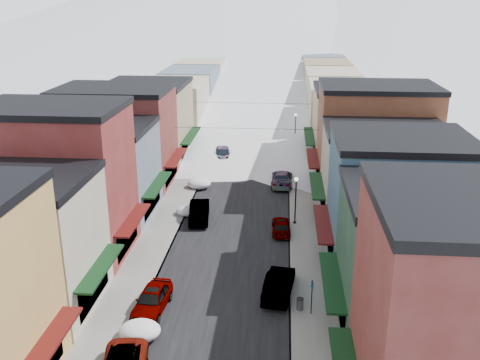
% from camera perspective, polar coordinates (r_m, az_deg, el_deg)
% --- Properties ---
extents(road, '(10.00, 160.00, 0.01)m').
position_cam_1_polar(road, '(80.97, 1.61, 4.57)').
color(road, black).
rests_on(road, ground).
extents(sidewalk_left, '(3.20, 160.00, 0.15)m').
position_cam_1_polar(sidewalk_left, '(81.57, -3.04, 4.71)').
color(sidewalk_left, gray).
rests_on(sidewalk_left, ground).
extents(sidewalk_right, '(3.20, 160.00, 0.15)m').
position_cam_1_polar(sidewalk_right, '(80.87, 6.29, 4.49)').
color(sidewalk_right, gray).
rests_on(sidewalk_right, ground).
extents(curb_left, '(0.10, 160.00, 0.15)m').
position_cam_1_polar(curb_left, '(81.38, -1.96, 4.69)').
color(curb_left, slate).
rests_on(curb_left, ground).
extents(curb_right, '(0.10, 160.00, 0.15)m').
position_cam_1_polar(curb_right, '(80.84, 5.19, 4.52)').
color(curb_right, slate).
rests_on(curb_right, ground).
extents(bldg_l_cream, '(11.30, 8.20, 9.50)m').
position_cam_1_polar(bldg_l_cream, '(38.65, -22.73, -6.21)').
color(bldg_l_cream, beige).
rests_on(bldg_l_cream, ground).
extents(bldg_l_brick_near, '(12.30, 8.20, 12.50)m').
position_cam_1_polar(bldg_l_brick_near, '(44.98, -19.05, -0.19)').
color(bldg_l_brick_near, maroon).
rests_on(bldg_l_brick_near, ground).
extents(bldg_l_grayblue, '(11.30, 9.20, 9.00)m').
position_cam_1_polar(bldg_l_grayblue, '(52.81, -14.78, 1.04)').
color(bldg_l_grayblue, slate).
rests_on(bldg_l_grayblue, ground).
extents(bldg_l_brick_far, '(13.30, 9.20, 11.00)m').
position_cam_1_polar(bldg_l_brick_far, '(61.04, -13.03, 4.57)').
color(bldg_l_brick_far, maroon).
rests_on(bldg_l_brick_far, ground).
extents(bldg_l_tan, '(11.30, 11.20, 10.00)m').
position_cam_1_polar(bldg_l_tan, '(70.22, -9.80, 6.23)').
color(bldg_l_tan, '#9C8A66').
rests_on(bldg_l_tan, ground).
extents(bldg_r_green, '(11.30, 9.20, 9.50)m').
position_cam_1_polar(bldg_r_green, '(35.17, 19.12, -8.28)').
color(bldg_r_green, '#214531').
rests_on(bldg_r_green, ground).
extents(bldg_r_blue, '(11.30, 9.20, 10.50)m').
position_cam_1_polar(bldg_r_blue, '(42.99, 16.44, -2.22)').
color(bldg_r_blue, '#315870').
rests_on(bldg_r_blue, ground).
extents(bldg_r_cream, '(12.30, 9.20, 9.00)m').
position_cam_1_polar(bldg_r_cream, '(51.65, 15.04, 0.61)').
color(bldg_r_cream, '#B2AB8F').
rests_on(bldg_r_cream, ground).
extents(bldg_r_brick_far, '(13.30, 9.20, 11.50)m').
position_cam_1_polar(bldg_r_brick_far, '(59.91, 14.20, 4.45)').
color(bldg_r_brick_far, brown).
rests_on(bldg_r_brick_far, ground).
extents(bldg_r_tan, '(11.30, 11.20, 9.50)m').
position_cam_1_polar(bldg_r_tan, '(69.61, 12.07, 5.76)').
color(bldg_r_tan, tan).
rests_on(bldg_r_tan, ground).
extents(distant_blocks, '(34.00, 55.00, 8.00)m').
position_cam_1_polar(distant_blocks, '(102.66, 2.37, 9.94)').
color(distant_blocks, gray).
rests_on(distant_blocks, ground).
extents(mountain_ridge, '(670.00, 340.00, 34.00)m').
position_cam_1_polar(mountain_ridge, '(296.46, 0.20, 17.94)').
color(mountain_ridge, silver).
rests_on(mountain_ridge, ground).
extents(overhead_cables, '(16.40, 15.04, 0.04)m').
position_cam_1_polar(overhead_cables, '(67.40, 1.04, 7.01)').
color(overhead_cables, black).
rests_on(overhead_cables, ground).
extents(car_silver_sedan, '(2.28, 4.92, 1.63)m').
position_cam_1_polar(car_silver_sedan, '(37.56, -9.37, -12.45)').
color(car_silver_sedan, '#AEB2B7').
rests_on(car_silver_sedan, ground).
extents(car_dark_hatch, '(2.36, 5.30, 1.69)m').
position_cam_1_polar(car_dark_hatch, '(51.00, -4.38, -3.40)').
color(car_dark_hatch, black).
rests_on(car_dark_hatch, ground).
extents(car_silver_wagon, '(3.05, 5.92, 1.64)m').
position_cam_1_polar(car_silver_wagon, '(69.34, -1.86, 2.76)').
color(car_silver_wagon, gray).
rests_on(car_silver_wagon, ground).
extents(car_green_sedan, '(2.44, 5.35, 1.70)m').
position_cam_1_polar(car_green_sedan, '(38.86, 4.17, -11.00)').
color(car_green_sedan, black).
rests_on(car_green_sedan, ground).
extents(car_gray_suv, '(1.80, 4.12, 1.38)m').
position_cam_1_polar(car_gray_suv, '(48.41, 4.41, -4.87)').
color(car_gray_suv, gray).
rests_on(car_gray_suv, ground).
extents(car_black_sedan, '(2.47, 5.80, 1.67)m').
position_cam_1_polar(car_black_sedan, '(60.35, 4.48, 0.21)').
color(car_black_sedan, black).
rests_on(car_black_sedan, ground).
extents(car_lane_silver, '(2.03, 4.25, 1.40)m').
position_cam_1_polar(car_lane_silver, '(80.80, 0.41, 5.05)').
color(car_lane_silver, gray).
rests_on(car_lane_silver, ground).
extents(car_lane_white, '(3.01, 5.88, 1.59)m').
position_cam_1_polar(car_lane_white, '(93.33, 2.44, 7.01)').
color(car_lane_white, silver).
rests_on(car_lane_white, ground).
extents(parking_sign, '(0.14, 0.33, 2.52)m').
position_cam_1_polar(parking_sign, '(36.38, 7.67, -12.00)').
color(parking_sign, black).
rests_on(parking_sign, sidewalk_right).
extents(trash_can, '(0.49, 0.49, 0.84)m').
position_cam_1_polar(trash_can, '(37.28, 6.42, -12.99)').
color(trash_can, '#545759').
rests_on(trash_can, sidewalk_right).
extents(streetlamp_near, '(0.38, 0.38, 4.52)m').
position_cam_1_polar(streetlamp_near, '(49.36, 5.97, -1.54)').
color(streetlamp_near, black).
rests_on(streetlamp_near, sidewalk_right).
extents(streetlamp_far, '(0.39, 0.39, 4.69)m').
position_cam_1_polar(streetlamp_far, '(75.28, 5.93, 5.78)').
color(streetlamp_far, black).
rests_on(streetlamp_far, sidewalk_right).
extents(snow_pile_near, '(2.61, 2.81, 1.10)m').
position_cam_1_polar(snow_pile_near, '(35.20, -10.55, -15.46)').
color(snow_pile_near, white).
rests_on(snow_pile_near, ground).
extents(snow_pile_mid, '(2.21, 2.56, 0.94)m').
position_cam_1_polar(snow_pile_mid, '(52.37, -5.60, -3.28)').
color(snow_pile_mid, white).
rests_on(snow_pile_mid, ground).
extents(snow_pile_far, '(2.61, 2.81, 1.11)m').
position_cam_1_polar(snow_pile_far, '(59.49, -4.35, -0.38)').
color(snow_pile_far, white).
rests_on(snow_pile_far, ground).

